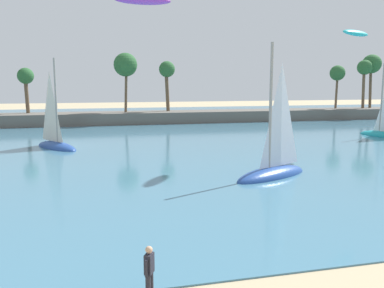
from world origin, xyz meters
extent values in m
cube|color=teal|center=(0.00, 52.44, 0.03)|extent=(220.00, 91.61, 0.06)
cube|color=#605B54|center=(0.00, 58.24, 0.90)|extent=(116.98, 6.00, 1.80)
cylinder|color=brown|center=(1.16, 58.37, 5.40)|extent=(0.65, 0.60, 7.22)
sphere|color=#285B2D|center=(1.16, 58.37, 9.00)|extent=(3.57, 3.57, 3.57)
cylinder|color=brown|center=(42.80, 58.01, 5.39)|extent=(0.88, 0.73, 7.21)
sphere|color=#285B2D|center=(42.80, 58.01, 8.98)|extent=(2.60, 2.60, 2.60)
cylinder|color=brown|center=(7.70, 59.20, 5.10)|extent=(0.87, 0.71, 6.64)
sphere|color=#285B2D|center=(7.70, 59.20, 8.41)|extent=(2.54, 2.54, 2.54)
cylinder|color=brown|center=(-13.34, 59.66, 4.54)|extent=(0.64, 0.74, 5.51)
sphere|color=#285B2D|center=(-13.34, 59.66, 7.28)|extent=(2.38, 2.38, 2.38)
cylinder|color=brown|center=(44.85, 58.86, 5.71)|extent=(0.90, 0.58, 7.85)
sphere|color=#285B2D|center=(44.85, 58.86, 9.63)|extent=(3.35, 3.35, 3.35)
cylinder|color=brown|center=(38.05, 58.93, 4.90)|extent=(0.67, 0.69, 6.22)
sphere|color=#285B2D|center=(38.05, 58.93, 7.99)|extent=(2.66, 2.66, 2.66)
cylinder|color=#23232D|center=(-2.66, 6.20, 0.43)|extent=(0.15, 0.15, 0.86)
cube|color=#23232D|center=(-2.71, 6.10, 1.15)|extent=(0.34, 0.39, 0.58)
sphere|color=tan|center=(-2.71, 6.10, 1.56)|extent=(0.21, 0.21, 0.21)
cylinder|color=#23232D|center=(-2.60, 6.31, 1.11)|extent=(0.09, 0.09, 0.50)
cylinder|color=#23232D|center=(-2.83, 5.90, 1.11)|extent=(0.09, 0.09, 0.50)
ellipsoid|color=teal|center=(28.68, 35.37, 0.06)|extent=(2.82, 6.44, 1.24)
cylinder|color=gray|center=(28.63, 35.68, 4.57)|extent=(0.19, 0.19, 7.78)
ellipsoid|color=#234793|center=(-7.50, 35.59, 0.06)|extent=(4.98, 6.30, 1.26)
cylinder|color=gray|center=(-7.33, 35.33, 4.61)|extent=(0.19, 0.19, 7.85)
pyramid|color=silver|center=(-7.90, 36.23, 4.03)|extent=(1.69, 2.48, 6.67)
ellipsoid|color=#234793|center=(7.39, 19.59, 0.06)|extent=(6.65, 4.61, 1.29)
cylinder|color=gray|center=(7.10, 19.45, 4.74)|extent=(0.19, 0.19, 8.08)
pyramid|color=silver|center=(8.08, 19.93, 4.14)|extent=(2.69, 1.47, 6.86)
ellipsoid|color=#1EADB2|center=(18.26, 26.74, 10.50)|extent=(3.75, 2.61, 0.83)
ellipsoid|color=purple|center=(-0.90, 20.62, 11.15)|extent=(3.46, 1.20, 0.50)
camera|label=1|loc=(-4.16, -4.69, 6.21)|focal=37.84mm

